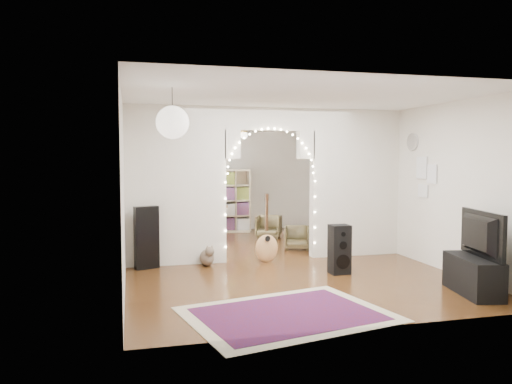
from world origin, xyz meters
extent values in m
plane|color=black|center=(0.00, 0.00, 0.00)|extent=(7.50, 7.50, 0.00)
cube|color=white|center=(0.00, 0.00, 2.70)|extent=(5.00, 7.50, 0.02)
cube|color=silver|center=(0.00, 3.75, 1.35)|extent=(5.00, 0.02, 2.70)
cube|color=silver|center=(0.00, -3.75, 1.35)|extent=(5.00, 0.02, 2.70)
cube|color=silver|center=(-2.50, 0.00, 1.35)|extent=(0.02, 7.50, 2.70)
cube|color=silver|center=(2.50, 0.00, 1.35)|extent=(0.02, 7.50, 2.70)
cube|color=silver|center=(-1.65, 0.00, 1.35)|extent=(1.70, 0.20, 2.70)
cube|color=silver|center=(1.65, 0.00, 1.35)|extent=(1.70, 0.20, 2.70)
cube|color=silver|center=(0.00, 0.00, 2.50)|extent=(1.60, 0.20, 0.40)
cube|color=white|center=(-2.47, 1.80, 1.50)|extent=(0.04, 1.20, 1.40)
cylinder|color=white|center=(2.48, -0.60, 2.10)|extent=(0.03, 0.31, 0.31)
sphere|color=white|center=(-1.90, -2.40, 2.25)|extent=(0.40, 0.40, 0.40)
cube|color=maroon|center=(-0.66, -3.12, 0.01)|extent=(2.59, 2.15, 0.02)
cube|color=black|center=(-2.16, -0.25, 0.52)|extent=(0.42, 0.25, 1.03)
ellipsoid|color=tan|center=(-0.12, -0.25, 0.43)|extent=(0.43, 0.28, 0.49)
cube|color=black|center=(-0.12, -0.25, 0.83)|extent=(0.05, 0.04, 0.56)
cube|color=black|center=(-0.12, -0.25, 1.14)|extent=(0.07, 0.05, 0.12)
ellipsoid|color=brown|center=(-1.17, -0.25, 0.13)|extent=(0.30, 0.41, 0.27)
sphere|color=brown|center=(-1.14, -0.40, 0.27)|extent=(0.18, 0.18, 0.16)
cone|color=brown|center=(-1.18, -0.40, 0.35)|extent=(0.05, 0.05, 0.06)
cone|color=brown|center=(-1.10, -0.40, 0.35)|extent=(0.05, 0.05, 0.06)
cylinder|color=brown|center=(-1.20, -0.05, 0.04)|extent=(0.08, 0.25, 0.08)
cube|color=black|center=(0.76, -1.35, 0.39)|extent=(0.31, 0.27, 0.77)
cylinder|color=black|center=(0.77, -1.48, 0.21)|extent=(0.22, 0.03, 0.22)
cylinder|color=black|center=(0.77, -1.48, 0.47)|extent=(0.12, 0.02, 0.12)
cylinder|color=black|center=(0.77, -1.48, 0.64)|extent=(0.07, 0.02, 0.07)
cube|color=black|center=(2.02, -2.88, 0.25)|extent=(0.58, 1.06, 0.50)
imported|color=black|center=(2.02, -2.88, 0.81)|extent=(0.34, 1.08, 0.62)
cube|color=beige|center=(-0.27, 3.50, 0.77)|extent=(1.54, 0.73, 1.53)
cube|color=brown|center=(-0.92, 2.70, 0.73)|extent=(1.27, 0.90, 0.05)
cylinder|color=brown|center=(-1.41, 2.33, 0.35)|extent=(0.05, 0.05, 0.70)
cylinder|color=brown|center=(-0.38, 2.42, 0.35)|extent=(0.05, 0.05, 0.70)
cylinder|color=brown|center=(-1.47, 2.97, 0.35)|extent=(0.05, 0.05, 0.70)
cylinder|color=brown|center=(-0.44, 3.06, 0.35)|extent=(0.05, 0.05, 0.70)
imported|color=white|center=(-0.92, 2.70, 0.85)|extent=(0.20, 0.20, 0.19)
imported|color=#493F24|center=(0.64, 2.30, 0.25)|extent=(0.73, 0.73, 0.51)
imported|color=#493F24|center=(0.79, 0.77, 0.23)|extent=(0.63, 0.64, 0.47)
camera|label=1|loc=(-2.42, -8.52, 1.83)|focal=35.00mm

